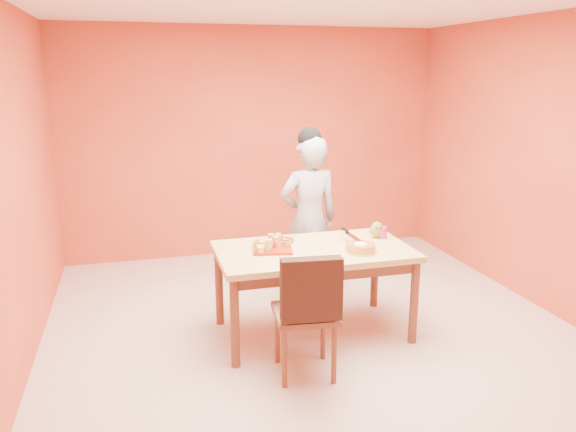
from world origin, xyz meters
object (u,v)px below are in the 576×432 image
object	(u,v)px
dining_chair	(306,311)
person	(309,219)
magenta_glass	(383,232)
red_dinner_plate	(281,240)
egg_ornament	(377,230)
sponge_cake	(360,247)
dining_table	(313,259)
checker_tin	(375,231)
pastry_platter	(272,249)

from	to	relation	value
dining_chair	person	bearing A→B (deg)	77.97
person	magenta_glass	size ratio (longest dim) A/B	15.96
red_dinner_plate	egg_ornament	distance (m)	0.85
magenta_glass	person	bearing A→B (deg)	127.64
red_dinner_plate	sponge_cake	size ratio (longest dim) A/B	0.97
dining_table	checker_tin	world-z (taller)	checker_tin
red_dinner_plate	sponge_cake	distance (m)	0.72
egg_ornament	checker_tin	distance (m)	0.17
dining_table	person	size ratio (longest dim) A/B	1.00
sponge_cake	checker_tin	distance (m)	0.60
pastry_platter	magenta_glass	world-z (taller)	magenta_glass
dining_chair	sponge_cake	xyz separation A→B (m)	(0.60, 0.44, 0.30)
dining_table	egg_ornament	bearing A→B (deg)	12.96
dining_chair	pastry_platter	bearing A→B (deg)	102.50
checker_tin	magenta_glass	bearing A→B (deg)	-90.00
sponge_cake	egg_ornament	distance (m)	0.45
egg_ornament	sponge_cake	bearing A→B (deg)	-114.34
dining_table	egg_ornament	distance (m)	0.67
pastry_platter	magenta_glass	xyz separation A→B (m)	(1.02, 0.07, 0.04)
pastry_platter	person	bearing A→B (deg)	52.41
person	dining_table	bearing A→B (deg)	72.65
red_dinner_plate	magenta_glass	size ratio (longest dim) A/B	2.33
pastry_platter	sponge_cake	distance (m)	0.72
dining_table	person	xyz separation A→B (m)	(0.20, 0.75, 0.14)
pastry_platter	egg_ornament	distance (m)	0.97
person	checker_tin	world-z (taller)	person
dining_chair	red_dinner_plate	xyz separation A→B (m)	(0.05, 0.90, 0.26)
dining_table	sponge_cake	size ratio (longest dim) A/B	6.61
checker_tin	dining_table	bearing A→B (deg)	-156.65
dining_chair	person	distance (m)	1.49
dining_table	red_dinner_plate	world-z (taller)	red_dinner_plate
checker_tin	sponge_cake	bearing A→B (deg)	-125.24
pastry_platter	magenta_glass	distance (m)	1.02
red_dinner_plate	checker_tin	xyz separation A→B (m)	(0.89, 0.03, 0.01)
magenta_glass	checker_tin	bearing A→B (deg)	90.00
person	dining_chair	bearing A→B (deg)	69.06
dining_table	egg_ornament	world-z (taller)	egg_ornament
dining_chair	person	xyz separation A→B (m)	(0.46, 1.38, 0.30)
dining_table	sponge_cake	distance (m)	0.41
pastry_platter	magenta_glass	size ratio (longest dim) A/B	3.13
dining_table	dining_chair	distance (m)	0.70
pastry_platter	red_dinner_plate	xyz separation A→B (m)	(0.12, 0.21, -0.00)
magenta_glass	checker_tin	xyz separation A→B (m)	(0.00, 0.17, -0.04)
egg_ornament	dining_chair	bearing A→B (deg)	-122.17
dining_chair	magenta_glass	distance (m)	1.25
dining_chair	egg_ornament	distance (m)	1.23
red_dinner_plate	sponge_cake	world-z (taller)	sponge_cake
egg_ornament	checker_tin	world-z (taller)	egg_ornament
person	sponge_cake	bearing A→B (deg)	95.63
sponge_cake	egg_ornament	world-z (taller)	egg_ornament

